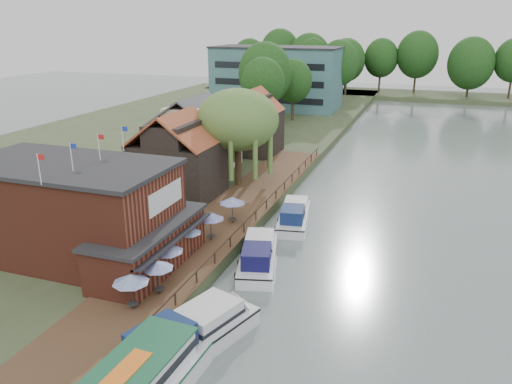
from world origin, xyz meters
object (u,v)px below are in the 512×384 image
(cruiser_1, at_px, (258,252))
(cruiser_2, at_px, (294,213))
(willow, at_px, (238,138))
(umbrella_3, at_px, (188,241))
(cottage_b, at_px, (195,133))
(cruiser_0, at_px, (189,332))
(pub, at_px, (93,213))
(umbrella_2, at_px, (167,260))
(umbrella_1, at_px, (158,277))
(hotel_block, at_px, (277,77))
(umbrella_4, at_px, (211,226))
(umbrella_5, at_px, (232,210))
(cottage_c, at_px, (252,122))
(umbrella_0, at_px, (132,292))
(cottage_a, at_px, (178,155))

(cruiser_1, xyz_separation_m, cruiser_2, (0.36, 9.05, -0.05))
(willow, distance_m, cruiser_2, 11.26)
(willow, relative_size, umbrella_3, 4.39)
(cottage_b, distance_m, cruiser_0, 35.10)
(pub, xyz_separation_m, umbrella_2, (6.35, -0.75, -2.36))
(umbrella_1, bearing_deg, pub, 156.20)
(hotel_block, relative_size, cruiser_2, 2.81)
(umbrella_4, bearing_deg, hotel_block, 102.72)
(umbrella_1, distance_m, umbrella_4, 8.84)
(hotel_block, bearing_deg, umbrella_1, -78.52)
(willow, bearing_deg, umbrella_5, -71.34)
(hotel_block, distance_m, umbrella_5, 63.29)
(willow, bearing_deg, umbrella_3, -80.84)
(umbrella_4, xyz_separation_m, umbrella_5, (0.24, 3.98, 0.00))
(umbrella_5, relative_size, cruiser_1, 0.25)
(cottage_c, relative_size, umbrella_0, 3.58)
(cottage_b, distance_m, cottage_c, 9.85)
(cottage_a, bearing_deg, umbrella_1, -66.03)
(cottage_b, bearing_deg, umbrella_5, -54.34)
(willow, height_order, umbrella_4, willow)
(cottage_c, xyz_separation_m, umbrella_2, (6.35, -34.75, -2.96))
(umbrella_5, xyz_separation_m, cruiser_0, (3.92, -16.23, -0.99))
(umbrella_1, xyz_separation_m, umbrella_3, (-0.74, 5.72, 0.00))
(pub, height_order, umbrella_0, pub)
(umbrella_0, height_order, cruiser_1, umbrella_0)
(umbrella_2, bearing_deg, willow, 97.82)
(hotel_block, bearing_deg, umbrella_2, -78.69)
(willow, distance_m, umbrella_3, 18.04)
(cottage_c, bearing_deg, umbrella_4, -76.60)
(cottage_b, relative_size, cottage_c, 1.13)
(umbrella_0, xyz_separation_m, cruiser_2, (4.99, 19.15, -1.21))
(umbrella_1, bearing_deg, cruiser_1, 63.13)
(pub, xyz_separation_m, umbrella_3, (6.30, 2.61, -2.36))
(umbrella_0, bearing_deg, cottage_a, 110.19)
(cottage_a, bearing_deg, umbrella_4, -50.18)
(hotel_block, xyz_separation_m, umbrella_1, (15.05, -74.11, -4.86))
(cottage_a, height_order, umbrella_1, cottage_a)
(cottage_c, relative_size, cruiser_2, 0.94)
(pub, xyz_separation_m, cruiser_1, (11.08, 4.84, -3.53))
(cruiser_1, bearing_deg, umbrella_0, -129.33)
(cottage_c, bearing_deg, cruiser_2, -60.37)
(cottage_c, bearing_deg, cottage_a, -93.01)
(willow, bearing_deg, cottage_c, 104.04)
(willow, relative_size, umbrella_4, 4.39)
(hotel_block, relative_size, willow, 2.44)
(pub, relative_size, umbrella_2, 8.42)
(cottage_c, xyz_separation_m, umbrella_4, (6.73, -28.28, -2.96))
(cottage_b, bearing_deg, umbrella_4, -60.89)
(umbrella_2, distance_m, cruiser_2, 15.55)
(cottage_b, distance_m, umbrella_2, 27.91)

